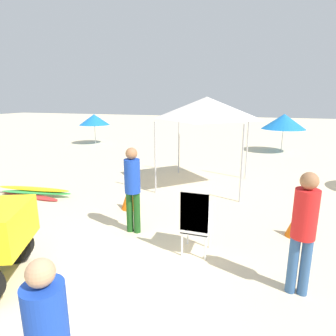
% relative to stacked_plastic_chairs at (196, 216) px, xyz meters
% --- Properties ---
extents(ground, '(80.00, 80.00, 0.00)m').
position_rel_stacked_plastic_chairs_xyz_m(ground, '(-1.71, -1.69, -0.74)').
color(ground, beige).
extents(stacked_plastic_chairs, '(0.48, 0.48, 1.29)m').
position_rel_stacked_plastic_chairs_xyz_m(stacked_plastic_chairs, '(0.00, 0.00, 0.00)').
color(stacked_plastic_chairs, white).
rests_on(stacked_plastic_chairs, ground).
extents(surfboard_pile, '(2.31, 0.64, 0.24)m').
position_rel_stacked_plastic_chairs_xyz_m(surfboard_pile, '(-5.06, 1.57, -0.62)').
color(surfboard_pile, red).
rests_on(surfboard_pile, ground).
extents(lifeguard_near_left, '(0.32, 0.32, 1.79)m').
position_rel_stacked_plastic_chairs_xyz_m(lifeguard_near_left, '(1.62, -0.55, 0.30)').
color(lifeguard_near_left, '#33598C').
rests_on(lifeguard_near_left, ground).
extents(lifeguard_near_center, '(0.32, 0.32, 1.78)m').
position_rel_stacked_plastic_chairs_xyz_m(lifeguard_near_center, '(-1.41, 0.47, 0.29)').
color(lifeguard_near_center, '#194C19').
rests_on(lifeguard_near_center, ground).
extents(popup_canopy, '(2.47, 2.47, 2.76)m').
position_rel_stacked_plastic_chairs_xyz_m(popup_canopy, '(-0.66, 4.17, 1.67)').
color(popup_canopy, '#B2B2B7').
rests_on(popup_canopy, ground).
extents(beach_umbrella_left, '(1.81, 1.81, 1.77)m').
position_rel_stacked_plastic_chairs_xyz_m(beach_umbrella_left, '(-8.61, 10.43, 0.71)').
color(beach_umbrella_left, beige).
rests_on(beach_umbrella_left, ground).
extents(beach_umbrella_mid, '(2.16, 2.16, 1.94)m').
position_rel_stacked_plastic_chairs_xyz_m(beach_umbrella_mid, '(2.00, 11.07, 0.81)').
color(beach_umbrella_mid, beige).
rests_on(beach_umbrella_mid, ground).
extents(traffic_cone_near, '(0.41, 0.41, 0.59)m').
position_rel_stacked_plastic_chairs_xyz_m(traffic_cone_near, '(-2.06, 1.59, -0.45)').
color(traffic_cone_near, orange).
rests_on(traffic_cone_near, ground).
extents(traffic_cone_far, '(0.37, 0.37, 0.53)m').
position_rel_stacked_plastic_chairs_xyz_m(traffic_cone_far, '(1.76, 1.31, -0.48)').
color(traffic_cone_far, orange).
rests_on(traffic_cone_far, ground).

